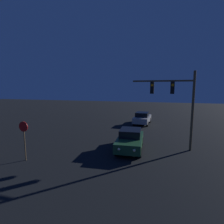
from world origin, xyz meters
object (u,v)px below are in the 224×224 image
object	(u,v)px
car_near	(130,140)
car_far	(142,118)
traffic_signal_mast	(177,98)
stop_sign	(24,134)

from	to	relation	value
car_near	car_far	size ratio (longest dim) A/B	1.00
traffic_signal_mast	stop_sign	bearing A→B (deg)	-152.60
traffic_signal_mast	car_far	bearing A→B (deg)	111.03
car_far	traffic_signal_mast	bearing A→B (deg)	-65.60
car_far	car_near	bearing A→B (deg)	-85.94
car_near	stop_sign	world-z (taller)	stop_sign
car_near	car_far	xyz separation A→B (m)	(-0.12, 9.84, 0.00)
car_near	car_far	bearing A→B (deg)	-92.89
traffic_signal_mast	car_near	bearing A→B (deg)	-161.59
car_near	traffic_signal_mast	xyz separation A→B (m)	(3.25, 1.08, 3.14)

